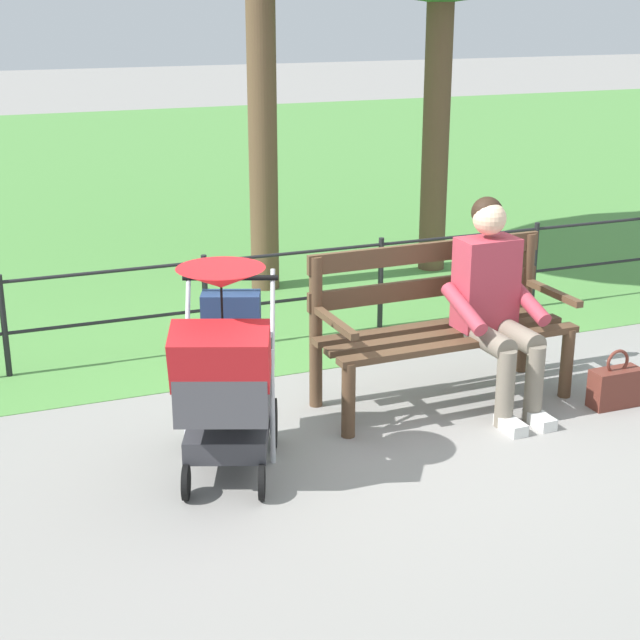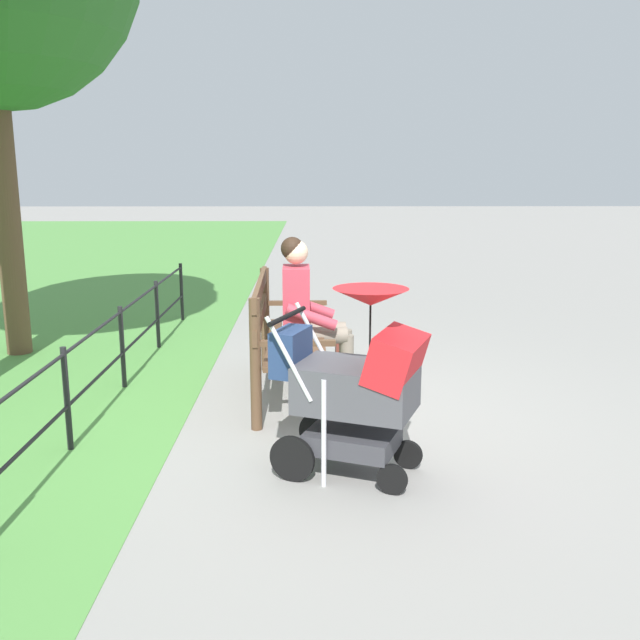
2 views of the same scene
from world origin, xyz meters
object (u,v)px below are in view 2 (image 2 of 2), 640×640
Objects in this scene: stroller at (357,380)px; park_bench at (281,333)px; person_on_bench at (309,309)px; handbag at (343,351)px.

park_bench is at bearing -161.09° from stroller.
person_on_bench is at bearing -170.53° from stroller.
park_bench is 1.16m from handbag.
stroller is at bearing 18.91° from park_bench.
handbag is at bearing 179.57° from stroller.
park_bench is 0.37m from person_on_bench.
stroller reaches higher than park_bench.
stroller is at bearing 9.47° from person_on_bench.
person_on_bench reaches higher than handbag.
handbag is (-0.70, 0.31, -0.55)m from person_on_bench.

